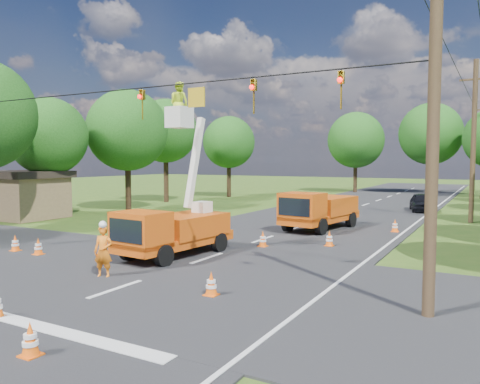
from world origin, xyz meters
The scene contains 26 objects.
ground centered at (0.00, 20.00, 0.00)m, with size 140.00×140.00×0.00m, color #325419.
road_main centered at (0.00, 20.00, 0.00)m, with size 12.00×100.00×0.06m, color black.
road_cross centered at (0.00, 2.00, 0.00)m, with size 56.00×10.00×0.07m, color black.
stop_bar centered at (0.00, -3.20, 0.00)m, with size 9.00×0.45×0.02m, color silver.
edge_line centered at (5.60, 20.00, 0.00)m, with size 0.12×90.00×0.02m, color silver.
bucket_truck centered at (-1.45, 4.79, 1.53)m, with size 2.53×5.47×7.02m.
second_truck centered at (1.23, 14.49, 1.13)m, with size 2.98×6.04×2.17m.
ground_worker centered at (-1.46, 0.97, 0.87)m, with size 0.64×0.42×1.75m, color orange.
distant_car centered at (4.95, 27.12, 0.69)m, with size 1.63×4.06×1.38m, color black.
traffic_cone_1 centered at (1.92, -4.35, 0.36)m, with size 0.38×0.38×0.71m.
traffic_cone_2 centered at (0.79, 8.38, 0.36)m, with size 0.38×0.38×0.71m.
traffic_cone_3 centered at (3.35, 9.95, 0.36)m, with size 0.38×0.38×0.71m.
traffic_cone_4 centered at (-6.46, 2.31, 0.36)m, with size 0.38×0.38×0.71m.
traffic_cone_5 centered at (-7.98, 2.35, 0.36)m, with size 0.38×0.38×0.71m.
traffic_cone_7 centered at (5.14, 15.62, 0.36)m, with size 0.38×0.38×0.71m.
traffic_cone_8 centered at (2.83, 0.88, 0.36)m, with size 0.38×0.38×0.71m.
pole_right_near centered at (8.50, 2.00, 5.11)m, with size 1.80×0.30×10.00m.
pole_right_mid centered at (8.50, 22.00, 5.11)m, with size 1.80×0.30×10.00m.
signal_span centered at (2.23, 1.99, 5.88)m, with size 18.00×0.29×1.07m.
shed centered at (-18.00, 10.00, 1.62)m, with size 5.50×4.50×3.15m.
tree_left_c centered at (-16.50, 11.00, 5.44)m, with size 5.20×5.20×8.06m.
tree_left_d centered at (-15.00, 17.00, 6.12)m, with size 6.20×6.20×9.24m.
tree_left_e centered at (-16.80, 24.00, 6.49)m, with size 5.80×5.80×9.41m.
tree_left_f centered at (-14.80, 32.00, 5.69)m, with size 5.40×5.40×8.40m.
tree_far_a centered at (-5.00, 45.00, 6.19)m, with size 6.60×6.60×9.50m.
tree_far_b centered at (3.00, 47.00, 6.81)m, with size 7.00×7.00×10.32m.
Camera 1 is at (9.92, -10.22, 3.92)m, focal length 35.00 mm.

